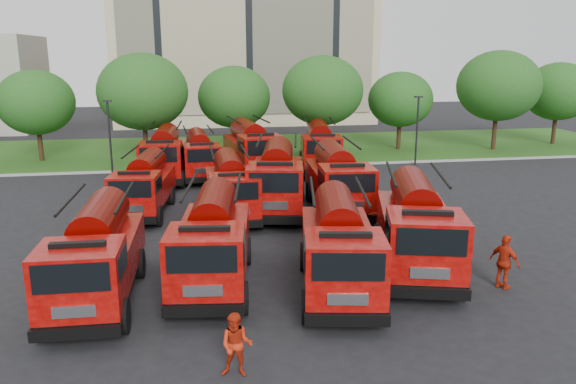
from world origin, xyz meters
The scene contains 31 objects.
ground centered at (0.00, 0.00, 0.00)m, with size 140.00×140.00×0.00m, color black.
lawn centered at (0.00, 26.00, 0.06)m, with size 70.00×16.00×0.12m, color #265015.
curb centered at (0.00, 17.90, 0.07)m, with size 70.00×0.30×0.14m, color gray.
apartment_building centered at (2.00, 47.94, 12.50)m, with size 30.00×14.18×25.00m.
tree_1 centered at (-16.00, 23.00, 4.55)m, with size 5.71×5.71×6.98m.
tree_2 centered at (-8.00, 21.50, 5.35)m, with size 6.72×6.72×8.22m.
tree_3 centered at (-1.00, 24.00, 4.68)m, with size 5.88×5.88×7.19m.
tree_4 centered at (6.00, 22.50, 5.22)m, with size 6.55×6.55×8.01m.
tree_5 centered at (13.00, 23.50, 4.35)m, with size 5.46×5.46×6.68m.
tree_6 centered at (21.00, 22.00, 5.49)m, with size 6.89×6.89×8.42m.
tree_7 centered at (28.00, 24.00, 4.82)m, with size 6.05×6.05×7.39m.
lamp_post_0 centered at (-10.00, 17.20, 2.90)m, with size 0.60×0.25×5.11m.
lamp_post_1 centered at (12.00, 17.20, 2.90)m, with size 0.60×0.25×5.11m.
fire_truck_0 centered at (-7.74, -3.64, 1.62)m, with size 2.76×7.15×3.22m.
fire_truck_1 centered at (-3.86, -2.84, 1.64)m, with size 3.33×7.42×3.26m.
fire_truck_2 centered at (0.47, -4.18, 1.64)m, with size 3.69×7.48×3.26m.
fire_truck_3 centered at (3.91, -2.74, 1.73)m, with size 4.48×7.95×3.43m.
fire_truck_4 centered at (-6.99, 7.04, 1.52)m, with size 3.06×6.87×3.03m.
fire_truck_5 centered at (-2.61, 5.69, 1.56)m, with size 2.57×6.83×3.09m.
fire_truck_6 centered at (-0.16, 6.29, 1.78)m, with size 4.03×8.11×3.53m.
fire_truck_7 centered at (3.02, 5.89, 1.70)m, with size 3.15×7.60×3.38m.
fire_truck_8 centered at (-6.31, 15.02, 1.70)m, with size 3.02×7.56×3.39m.
fire_truck_9 centered at (-4.03, 15.29, 1.53)m, with size 2.80×6.84×3.05m.
fire_truck_10 centered at (-0.44, 16.08, 1.79)m, with size 3.64×8.07×3.55m.
fire_truck_11 centered at (4.39, 16.12, 1.69)m, with size 3.67×7.70×3.37m.
firefighter_0 centered at (-0.56, -6.39, 0.00)m, with size 0.70×0.51×1.91m, color #B4240D.
firefighter_1 centered at (-3.50, -9.08, 0.00)m, with size 0.85×0.46×1.74m, color #B4240D.
firefighter_2 centered at (6.28, -5.06, 0.00)m, with size 1.16×0.66×1.98m, color #B4240D.
firefighter_3 centered at (5.15, -2.66, 0.00)m, with size 1.00×0.51×1.54m, color black.
firefighter_4 centered at (-2.59, 4.38, 0.00)m, with size 0.78×0.51×1.59m, color black.
firefighter_5 centered at (4.17, 1.64, 0.00)m, with size 1.49×0.64×1.61m, color #B4240D.
Camera 1 is at (-4.36, -22.13, 8.15)m, focal length 35.00 mm.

